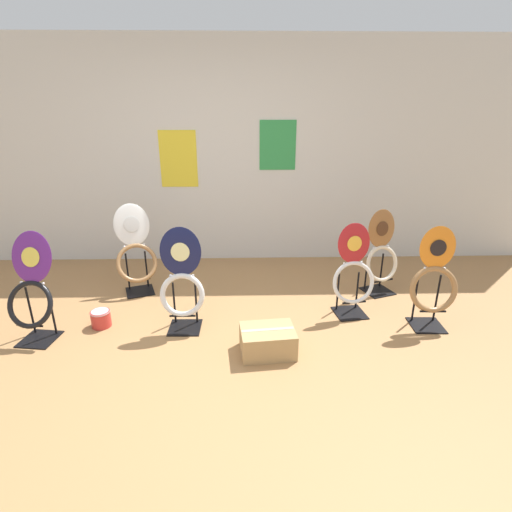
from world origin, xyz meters
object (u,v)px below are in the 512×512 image
at_px(toilet_seat_display_crimson_swirl, 353,274).
at_px(toilet_seat_display_white_plain, 135,252).
at_px(toilet_seat_display_navy_moon, 182,285).
at_px(toilet_seat_display_purple_note, 32,292).
at_px(paint_can, 101,318).
at_px(toilet_seat_display_orange_sun, 434,283).
at_px(toilet_seat_display_woodgrain, 381,256).
at_px(storage_box, 268,341).

bearing_deg(toilet_seat_display_crimson_swirl, toilet_seat_display_white_plain, 165.28).
relative_size(toilet_seat_display_navy_moon, toilet_seat_display_purple_note, 1.01).
distance_m(toilet_seat_display_navy_moon, toilet_seat_display_purple_note, 1.21).
height_order(toilet_seat_display_navy_moon, toilet_seat_display_white_plain, toilet_seat_display_navy_moon).
xyz_separation_m(toilet_seat_display_crimson_swirl, paint_can, (-2.29, -0.17, -0.33)).
height_order(toilet_seat_display_navy_moon, toilet_seat_display_orange_sun, toilet_seat_display_navy_moon).
relative_size(toilet_seat_display_white_plain, toilet_seat_display_woodgrain, 1.03).
bearing_deg(toilet_seat_display_white_plain, toilet_seat_display_crimson_swirl, -14.72).
height_order(toilet_seat_display_navy_moon, paint_can, toilet_seat_display_navy_moon).
height_order(toilet_seat_display_woodgrain, toilet_seat_display_orange_sun, toilet_seat_display_orange_sun).
xyz_separation_m(toilet_seat_display_purple_note, toilet_seat_display_orange_sun, (3.38, 0.10, -0.02)).
height_order(toilet_seat_display_white_plain, toilet_seat_display_woodgrain, toilet_seat_display_white_plain).
relative_size(toilet_seat_display_orange_sun, storage_box, 2.02).
bearing_deg(paint_can, toilet_seat_display_orange_sun, -1.57).
bearing_deg(toilet_seat_display_crimson_swirl, paint_can, -175.71).
bearing_deg(toilet_seat_display_crimson_swirl, toilet_seat_display_orange_sun, -21.60).
relative_size(toilet_seat_display_navy_moon, toilet_seat_display_orange_sun, 1.00).
bearing_deg(toilet_seat_display_navy_moon, toilet_seat_display_crimson_swirl, 8.42).
bearing_deg(toilet_seat_display_white_plain, toilet_seat_display_navy_moon, -52.84).
distance_m(toilet_seat_display_white_plain, paint_can, 0.83).
bearing_deg(toilet_seat_display_woodgrain, toilet_seat_display_navy_moon, -160.38).
bearing_deg(storage_box, toilet_seat_display_purple_note, 172.30).
distance_m(toilet_seat_display_navy_moon, toilet_seat_display_orange_sun, 2.17).
distance_m(toilet_seat_display_white_plain, storage_box, 1.79).
distance_m(toilet_seat_display_purple_note, paint_can, 0.60).
bearing_deg(toilet_seat_display_woodgrain, toilet_seat_display_crimson_swirl, -131.43).
relative_size(toilet_seat_display_white_plain, toilet_seat_display_orange_sun, 0.99).
height_order(toilet_seat_display_navy_moon, toilet_seat_display_purple_note, toilet_seat_display_navy_moon).
relative_size(toilet_seat_display_crimson_swirl, toilet_seat_display_woodgrain, 1.00).
distance_m(toilet_seat_display_navy_moon, toilet_seat_display_crimson_swirl, 1.55).
bearing_deg(toilet_seat_display_purple_note, toilet_seat_display_navy_moon, 6.08).
distance_m(toilet_seat_display_purple_note, toilet_seat_display_orange_sun, 3.38).
bearing_deg(toilet_seat_display_white_plain, toilet_seat_display_purple_note, -123.66).
height_order(toilet_seat_display_purple_note, toilet_seat_display_orange_sun, toilet_seat_display_orange_sun).
bearing_deg(toilet_seat_display_navy_moon, toilet_seat_display_purple_note, -173.92).
bearing_deg(toilet_seat_display_orange_sun, toilet_seat_display_woodgrain, 107.32).
bearing_deg(paint_can, storage_box, -16.78).
distance_m(toilet_seat_display_white_plain, toilet_seat_display_crimson_swirl, 2.20).
xyz_separation_m(toilet_seat_display_white_plain, toilet_seat_display_purple_note, (-0.61, -0.92, 0.00)).
xyz_separation_m(toilet_seat_display_woodgrain, toilet_seat_display_orange_sun, (0.22, -0.72, 0.02)).
distance_m(toilet_seat_display_crimson_swirl, toilet_seat_display_woodgrain, 0.62).
bearing_deg(toilet_seat_display_woodgrain, paint_can, -166.71).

